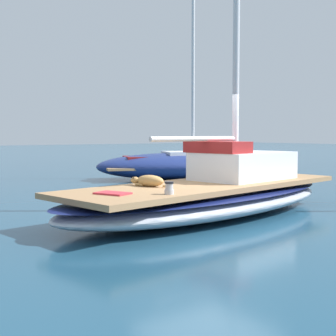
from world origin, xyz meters
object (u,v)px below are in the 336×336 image
at_px(sailboat_main, 208,199).
at_px(deck_winch, 169,188).
at_px(moored_boat_port_side, 177,165).
at_px(deck_towel, 113,193).
at_px(dog_tan, 149,181).
at_px(coiled_rope, 153,184).

relative_size(sailboat_main, deck_winch, 35.89).
bearing_deg(moored_boat_port_side, deck_towel, -43.33).
relative_size(sailboat_main, moored_boat_port_side, 0.97).
distance_m(sailboat_main, dog_tan, 1.39).
relative_size(dog_tan, deck_winch, 4.41).
bearing_deg(dog_tan, deck_winch, -17.70).
height_order(dog_tan, coiled_rope, dog_tan).
height_order(dog_tan, moored_boat_port_side, moored_boat_port_side).
height_order(sailboat_main, deck_winch, deck_winch).
bearing_deg(deck_winch, dog_tan, 162.30).
bearing_deg(deck_towel, coiled_rope, 121.16).
distance_m(sailboat_main, deck_winch, 2.00).
distance_m(dog_tan, deck_winch, 1.24).
height_order(dog_tan, deck_winch, dog_tan).
relative_size(deck_towel, moored_boat_port_side, 0.07).
bearing_deg(sailboat_main, moored_boat_port_side, 147.64).
bearing_deg(deck_winch, sailboat_main, 120.33).
relative_size(dog_tan, coiled_rope, 2.86).
xyz_separation_m(dog_tan, coiled_rope, (-0.21, 0.24, -0.08)).
bearing_deg(sailboat_main, deck_winch, -59.67).
height_order(deck_winch, deck_towel, deck_winch).
bearing_deg(moored_boat_port_side, sailboat_main, -32.36).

